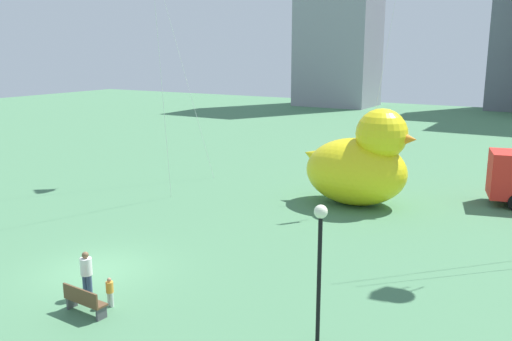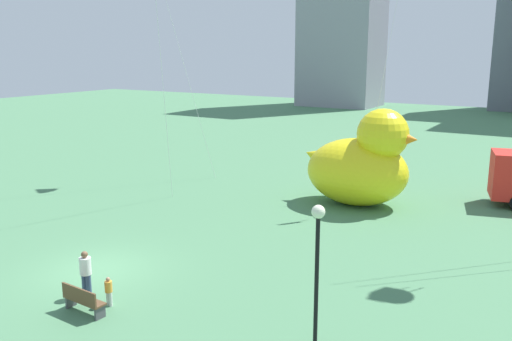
# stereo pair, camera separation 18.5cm
# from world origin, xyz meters

# --- Properties ---
(ground_plane) EXTENTS (140.00, 140.00, 0.00)m
(ground_plane) POSITION_xyz_m (0.00, 0.00, 0.00)
(ground_plane) COLOR #487A53
(park_bench) EXTENTS (1.57, 0.54, 0.90)m
(park_bench) POSITION_xyz_m (2.25, -2.68, 0.47)
(park_bench) COLOR brown
(park_bench) RESTS_ON ground
(person_adult) EXTENTS (0.39, 0.39, 1.58)m
(person_adult) POSITION_xyz_m (1.39, -1.74, 0.87)
(person_adult) COLOR #38476B
(person_adult) RESTS_ON ground
(person_child) EXTENTS (0.24, 0.24, 0.98)m
(person_child) POSITION_xyz_m (2.56, -1.88, 0.54)
(person_child) COLOR silver
(person_child) RESTS_ON ground
(giant_inflatable_duck) EXTENTS (6.23, 4.00, 5.17)m
(giant_inflatable_duck) POSITION_xyz_m (5.29, 13.41, 2.20)
(giant_inflatable_duck) COLOR yellow
(giant_inflatable_duck) RESTS_ON ground
(lamppost) EXTENTS (0.37, 0.37, 4.02)m
(lamppost) POSITION_xyz_m (9.19, -0.53, 2.83)
(lamppost) COLOR black
(lamppost) RESTS_ON ground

